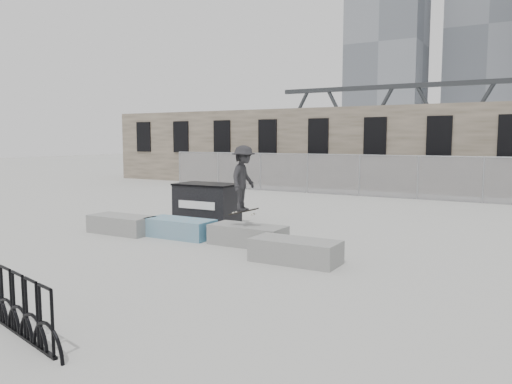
% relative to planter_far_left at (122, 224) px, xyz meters
% --- Properties ---
extents(ground, '(120.00, 120.00, 0.00)m').
position_rel_planter_far_left_xyz_m(ground, '(3.06, 0.28, -0.28)').
color(ground, '#A4A49F').
rests_on(ground, ground).
extents(stone_wall, '(36.00, 2.58, 4.50)m').
position_rel_planter_far_left_xyz_m(stone_wall, '(3.06, 16.52, 1.97)').
color(stone_wall, '#665A4B').
rests_on(stone_wall, ground).
extents(chainlink_fence, '(22.06, 0.06, 2.02)m').
position_rel_planter_far_left_xyz_m(chainlink_fence, '(3.06, 12.78, 0.75)').
color(chainlink_fence, gray).
rests_on(chainlink_fence, ground).
extents(planter_far_left, '(2.00, 0.90, 0.52)m').
position_rel_planter_far_left_xyz_m(planter_far_left, '(0.00, 0.00, 0.00)').
color(planter_far_left, gray).
rests_on(planter_far_left, ground).
extents(planter_center_left, '(2.00, 0.90, 0.52)m').
position_rel_planter_far_left_xyz_m(planter_center_left, '(1.88, 0.36, 0.00)').
color(planter_center_left, teal).
rests_on(planter_center_left, ground).
extents(planter_center_right, '(2.00, 0.90, 0.52)m').
position_rel_planter_far_left_xyz_m(planter_center_right, '(4.08, 0.42, 0.00)').
color(planter_center_right, gray).
rests_on(planter_center_right, ground).
extents(planter_offset, '(2.00, 0.90, 0.52)m').
position_rel_planter_far_left_xyz_m(planter_offset, '(5.96, -0.64, 0.00)').
color(planter_offset, gray).
rests_on(planter_offset, ground).
extents(dumpster, '(2.05, 1.28, 1.33)m').
position_rel_planter_far_left_xyz_m(dumpster, '(1.25, 2.60, 0.39)').
color(dumpster, black).
rests_on(dumpster, ground).
extents(bike_rack, '(3.49, 0.93, 0.90)m').
position_rel_planter_far_left_xyz_m(bike_rack, '(3.94, -6.29, 0.15)').
color(bike_rack, black).
rests_on(bike_rack, ground).
extents(skyline_towers, '(58.00, 28.00, 48.00)m').
position_rel_planter_far_left_xyz_m(skyline_towers, '(2.06, 94.09, 20.51)').
color(skyline_towers, slate).
rests_on(skyline_towers, ground).
extents(skateboarder, '(0.80, 1.17, 1.83)m').
position_rel_planter_far_left_xyz_m(skateboarder, '(4.01, 0.34, 1.48)').
color(skateboarder, '#232325').
rests_on(skateboarder, ground).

